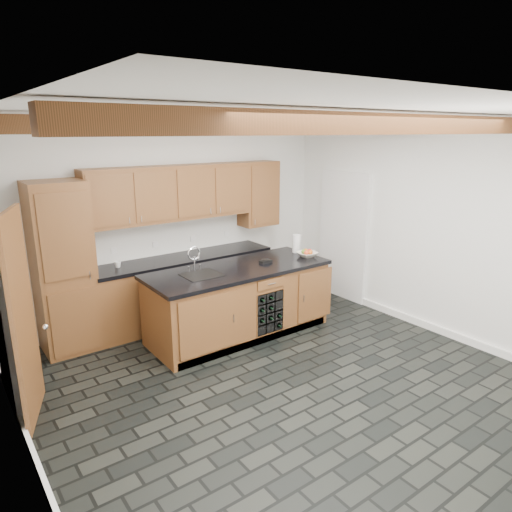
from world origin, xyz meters
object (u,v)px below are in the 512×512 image
(fruit_bowl, at_px, (307,254))
(island, at_px, (240,301))
(kitchen_scale, at_px, (266,261))
(paper_towel, at_px, (296,244))

(fruit_bowl, bearing_deg, island, 173.43)
(kitchen_scale, bearing_deg, island, 173.55)
(island, distance_m, fruit_bowl, 1.19)
(island, distance_m, kitchen_scale, 0.64)
(kitchen_scale, bearing_deg, paper_towel, 11.99)
(kitchen_scale, distance_m, paper_towel, 0.74)
(island, height_order, paper_towel, paper_towel)
(fruit_bowl, distance_m, paper_towel, 0.30)
(island, relative_size, fruit_bowl, 8.83)
(kitchen_scale, relative_size, paper_towel, 0.65)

